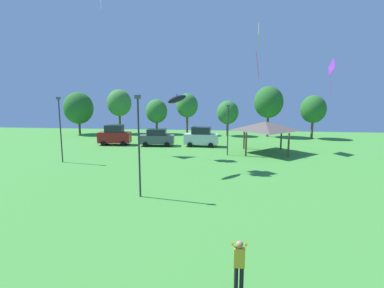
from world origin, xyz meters
name	(u,v)px	position (x,y,z in m)	size (l,w,h in m)	color
person_standing_near_foreground	(239,262)	(3.29, 12.00, 1.05)	(0.52, 0.53, 1.85)	black
kite_flying_3	(259,38)	(6.07, 39.49, 13.07)	(0.50, 3.15, 6.37)	yellow
kite_flying_5	(332,69)	(13.28, 36.02, 9.24)	(0.33, 1.97, 3.96)	purple
kite_flying_6	(177,99)	(-1.41, 27.32, 6.21)	(1.63, 2.29, 0.97)	black
parked_car_leftmost	(115,135)	(-12.32, 40.93, 1.30)	(4.38, 2.34, 2.69)	maroon
parked_car_second_from_left	(157,138)	(-6.50, 40.84, 1.10)	(4.64, 2.43, 2.20)	#4C5156
parked_car_third_from_left	(201,137)	(-0.68, 41.13, 1.25)	(4.39, 2.22, 2.56)	silver
park_pavilion	(265,126)	(6.99, 37.65, 3.08)	(5.80, 6.06, 3.60)	brown
light_post_0	(139,141)	(-2.75, 20.88, 3.66)	(0.36, 0.20, 6.52)	#2D2D33
light_post_1	(228,127)	(2.75, 35.56, 3.17)	(0.36, 0.20, 5.56)	#2D2D33
light_post_2	(60,126)	(-13.40, 29.93, 3.59)	(0.36, 0.20, 6.38)	#2D2D33
treeline_tree_0	(78,108)	(-22.67, 51.30, 4.47)	(4.91, 4.91, 7.18)	brown
treeline_tree_1	(119,103)	(-16.05, 53.00, 5.32)	(4.17, 4.17, 7.64)	brown
treeline_tree_2	(157,111)	(-9.54, 53.25, 3.92)	(3.70, 3.70, 5.97)	brown
treeline_tree_3	(187,106)	(-4.17, 52.80, 4.92)	(3.63, 3.63, 6.94)	brown
treeline_tree_4	(228,113)	(2.62, 52.32, 3.83)	(3.52, 3.52, 5.78)	brown
treeline_tree_5	(269,102)	(9.05, 51.93, 5.53)	(4.57, 4.57, 8.06)	brown
treeline_tree_6	(313,109)	(15.60, 50.63, 4.50)	(3.82, 3.82, 6.62)	brown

